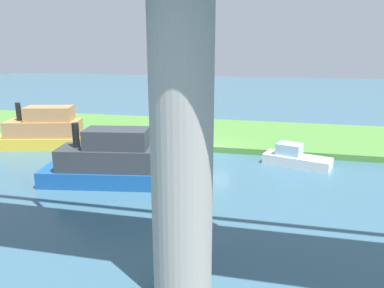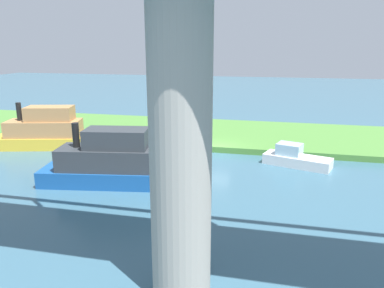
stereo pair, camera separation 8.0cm
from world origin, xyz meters
The scene contains 8 objects.
ground_plane centered at (0.00, 0.00, 0.00)m, with size 160.00×160.00×0.00m, color #386075.
grassy_bank centered at (0.00, -6.00, 0.25)m, with size 80.00×12.00×0.50m, color #4C8438.
bridge_pylon centered at (-1.84, 18.22, 5.34)m, with size 2.09×2.09×10.67m, color #9E998E.
person_on_bank centered at (5.96, -3.18, 1.20)m, with size 0.48×0.48×1.39m.
mooring_post centered at (5.39, -1.65, 1.03)m, with size 0.20×0.20×1.06m, color brown.
skiff_small centered at (15.02, 1.76, 1.48)m, with size 8.21×4.46×3.99m.
motorboat_red centered at (5.64, 8.72, 1.49)m, with size 8.17×3.82×4.01m.
riverboat_paddlewheel centered at (-6.42, 2.01, 0.58)m, with size 5.17×3.18×1.62m.
Camera 1 is at (-4.78, 29.56, 8.70)m, focal length 34.61 mm.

